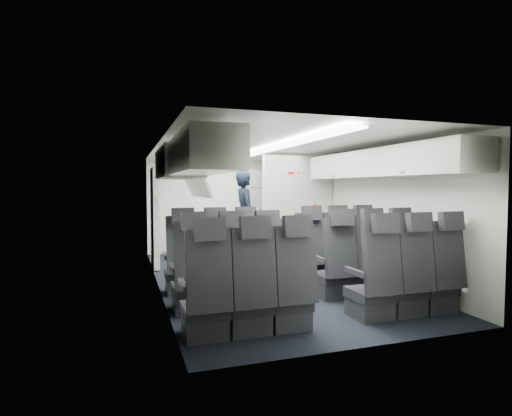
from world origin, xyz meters
TOP-DOWN VIEW (x-y plane):
  - cabin_shell at (0.00, 0.00)m, footprint 3.41×6.01m
  - seat_row_front at (-0.00, -0.53)m, footprint 3.33×0.56m
  - seat_row_mid at (-0.00, -1.43)m, footprint 3.33×0.56m
  - seat_row_rear at (-0.00, -2.33)m, footprint 3.33×0.56m
  - overhead_bin_left_rear at (-1.40, -2.00)m, footprint 0.53×1.80m
  - overhead_bin_left_front_open at (-1.44, -0.25)m, footprint 0.64×1.70m
  - overhead_bin_right_rear at (1.40, -2.00)m, footprint 0.53×1.80m
  - overhead_bin_right_front at (1.40, -0.25)m, footprint 0.53×1.70m
  - bulkhead_partition at (0.98, 0.80)m, footprint 1.40×0.15m
  - galley_unit at (0.95, 2.72)m, footprint 0.85×0.52m
  - boarding_door at (-1.64, 1.55)m, footprint 0.12×1.27m
  - flight_attendant at (0.21, 1.77)m, footprint 0.46×0.69m
  - carry_on_bag at (-1.45, 0.07)m, footprint 0.47×0.40m
  - papers at (0.40, 1.72)m, footprint 0.21×0.09m

SIDE VIEW (x-z plane):
  - seat_row_front at x=0.00m, z-range -0.21..1.02m
  - seat_row_mid at x=0.00m, z-range -0.21..1.02m
  - seat_row_rear at x=0.00m, z-range -0.21..1.02m
  - flight_attendant at x=0.21m, z-range 0.00..1.85m
  - galley_unit at x=0.95m, z-range 0.00..1.90m
  - boarding_door at x=-1.64m, z-range 0.02..1.88m
  - papers at x=0.40m, z-range 0.93..1.09m
  - bulkhead_partition at x=0.98m, z-range 0.01..2.14m
  - cabin_shell at x=0.00m, z-range 0.04..2.21m
  - overhead_bin_left_front_open at x=-1.44m, z-range 1.38..2.10m
  - carry_on_bag at x=-1.45m, z-range 1.65..1.89m
  - overhead_bin_right_front at x=1.40m, z-range 1.66..2.06m
  - overhead_bin_left_rear at x=-1.40m, z-range 1.66..2.06m
  - overhead_bin_right_rear at x=1.40m, z-range 1.66..2.06m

